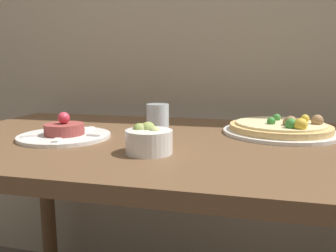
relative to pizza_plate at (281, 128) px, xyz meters
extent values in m
cube|color=brown|center=(-0.32, -0.14, -0.03)|extent=(1.33, 0.76, 0.03)
cylinder|color=brown|center=(-0.93, 0.19, -0.40)|extent=(0.06, 0.06, 0.70)
cylinder|color=white|center=(0.00, 0.00, -0.01)|extent=(0.33, 0.33, 0.01)
cylinder|color=#DBB26B|center=(0.00, 0.00, 0.00)|extent=(0.29, 0.29, 0.02)
cylinder|color=beige|center=(0.00, 0.00, 0.01)|extent=(0.26, 0.26, 0.01)
sphere|color=#997047|center=(0.01, -0.02, 0.02)|extent=(0.02, 0.02, 0.02)
sphere|color=#997047|center=(0.10, 0.00, 0.03)|extent=(0.03, 0.03, 0.03)
sphere|color=gold|center=(0.04, -0.09, 0.03)|extent=(0.04, 0.04, 0.04)
sphere|color=#387F33|center=(0.02, -0.08, 0.03)|extent=(0.03, 0.03, 0.03)
sphere|color=#B22D23|center=(0.02, 0.01, 0.02)|extent=(0.02, 0.02, 0.02)
sphere|color=#387F33|center=(-0.01, 0.05, 0.02)|extent=(0.02, 0.02, 0.02)
sphere|color=#997047|center=(0.02, -0.05, 0.03)|extent=(0.03, 0.03, 0.03)
sphere|color=#387F33|center=(-0.03, -0.03, 0.02)|extent=(0.02, 0.02, 0.02)
sphere|color=gold|center=(0.07, 0.05, 0.02)|extent=(0.03, 0.03, 0.03)
cylinder|color=white|center=(-0.59, -0.20, -0.01)|extent=(0.25, 0.25, 0.01)
cylinder|color=#933D38|center=(-0.59, -0.20, 0.01)|extent=(0.11, 0.11, 0.03)
sphere|color=#E0384C|center=(-0.59, -0.20, 0.04)|extent=(0.03, 0.03, 0.03)
cube|color=white|center=(-0.50, -0.20, 0.00)|extent=(0.04, 0.02, 0.01)
cube|color=white|center=(-0.56, -0.11, 0.00)|extent=(0.03, 0.04, 0.01)
cube|color=white|center=(-0.66, -0.14, 0.00)|extent=(0.04, 0.04, 0.01)
cube|color=white|center=(-0.66, -0.25, 0.00)|extent=(0.04, 0.04, 0.01)
cube|color=white|center=(-0.56, -0.28, 0.00)|extent=(0.03, 0.04, 0.01)
cylinder|color=white|center=(-0.32, -0.30, 0.01)|extent=(0.11, 0.11, 0.05)
sphere|color=#8EA34C|center=(-0.32, -0.29, 0.03)|extent=(0.04, 0.04, 0.04)
sphere|color=#8EA34C|center=(-0.34, -0.29, 0.03)|extent=(0.03, 0.03, 0.03)
sphere|color=#B7BC70|center=(-0.34, -0.29, 0.03)|extent=(0.03, 0.03, 0.03)
sphere|color=#B7BC70|center=(-0.30, -0.30, 0.03)|extent=(0.03, 0.03, 0.03)
cylinder|color=silver|center=(-0.34, -0.15, 0.03)|extent=(0.06, 0.06, 0.10)
camera|label=1|loc=(-0.11, -1.00, 0.17)|focal=35.00mm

